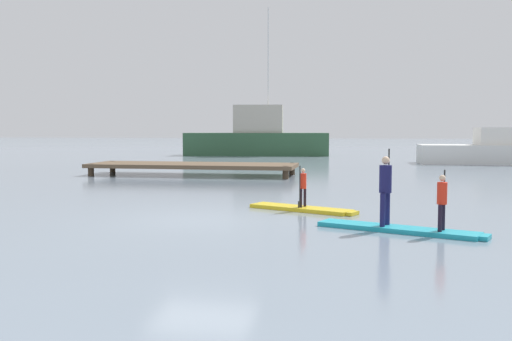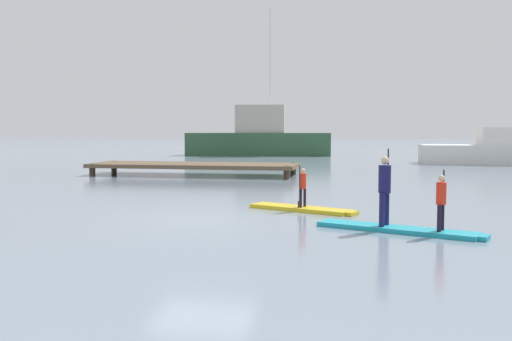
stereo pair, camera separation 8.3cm
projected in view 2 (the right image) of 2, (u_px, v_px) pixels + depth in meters
The scene contains 9 objects.
ground_plane at pixel (202, 220), 14.15m from camera, with size 240.00×240.00×0.00m, color gray.
paddleboard_near at pixel (303, 209), 15.71m from camera, with size 3.06×1.84×0.10m.
paddler_child_solo at pixel (303, 185), 15.66m from camera, with size 0.25×0.35×1.13m.
paddleboard_far at pixel (399, 229), 12.50m from camera, with size 3.59×1.89×0.10m.
paddler_adult at pixel (385, 186), 12.61m from camera, with size 0.35×0.46×1.68m.
paddler_child_front at pixel (441, 199), 11.98m from camera, with size 0.27×0.39×1.27m.
fishing_boat_white_large at pixel (259, 138), 48.09m from camera, with size 12.10×4.15×12.14m.
fishing_boat_green_midground at pixel (505, 150), 36.36m from camera, with size 9.88×3.31×8.81m.
floating_dock at pixel (194, 165), 27.63m from camera, with size 9.85×3.03×0.57m.
Camera 2 is at (3.84, -13.56, 2.22)m, focal length 40.61 mm.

